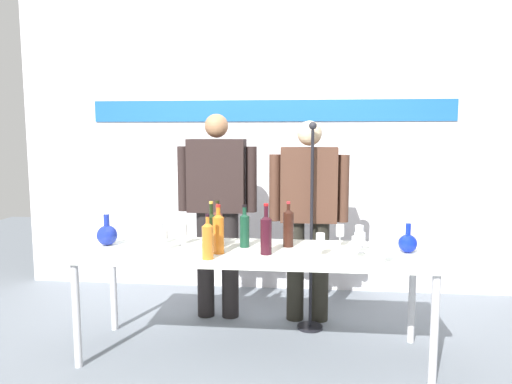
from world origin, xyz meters
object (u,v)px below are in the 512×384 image
wine_bottle_6 (245,229)px  decanter_blue_left (107,235)px  presenter_left (217,201)px  display_table (254,258)px  wine_glass_left_1 (153,228)px  wine_glass_right_4 (356,243)px  wine_glass_right_3 (340,231)px  wine_glass_left_0 (158,229)px  wine_glass_right_1 (385,248)px  presenter_right (308,208)px  wine_glass_right_2 (320,240)px  microphone_stand (311,261)px  wine_glass_left_3 (163,235)px  wine_bottle_4 (288,227)px  decanter_blue_right (408,243)px  wine_glass_right_0 (359,231)px  wine_glass_left_2 (183,230)px  wine_bottle_1 (217,226)px  wine_bottle_2 (266,233)px  wine_bottle_5 (208,240)px  wine_bottle_3 (211,230)px  wine_bottle_0 (218,232)px  wine_glass_right_5 (360,238)px

wine_bottle_6 → decanter_blue_left: bearing=-177.3°
presenter_left → display_table: bearing=-60.7°
wine_glass_left_1 → wine_glass_right_4: size_ratio=0.96×
display_table → wine_glass_right_3: 0.63m
wine_glass_left_1 → wine_glass_left_0: bearing=-54.2°
wine_bottle_6 → wine_glass_right_1: size_ratio=2.19×
presenter_right → wine_glass_right_2: size_ratio=10.75×
display_table → wine_glass_right_3: bearing=14.2°
wine_glass_right_1 → microphone_stand: (-0.43, 0.74, -0.29)m
wine_glass_left_3 → wine_bottle_4: bearing=13.6°
decanter_blue_right → wine_glass_right_2: 0.60m
wine_glass_right_0 → microphone_stand: size_ratio=0.09×
wine_glass_left_2 → microphone_stand: size_ratio=0.09×
presenter_right → wine_glass_right_3: 0.56m
wine_bottle_1 → wine_glass_right_1: bearing=-21.4°
wine_bottle_1 → presenter_left: bearing=100.6°
wine_glass_left_0 → wine_glass_right_0: (1.40, 0.09, -0.00)m
wine_bottle_1 → decanter_blue_right: bearing=-6.0°
presenter_left → microphone_stand: presenter_left is taller
wine_glass_left_2 → wine_glass_right_0: (1.24, 0.05, 0.01)m
wine_bottle_2 → wine_glass_right_3: (0.49, 0.25, -0.03)m
presenter_left → presenter_right: presenter_left is taller
wine_glass_left_0 → microphone_stand: microphone_stand is taller
display_table → decanter_blue_right: decanter_blue_right is taller
decanter_blue_right → wine_bottle_5: 1.31m
display_table → wine_bottle_5: bearing=-135.2°
display_table → decanter_blue_left: size_ratio=10.73×
wine_glass_left_0 → wine_bottle_3: bearing=-16.6°
wine_glass_right_4 → microphone_stand: size_ratio=0.09×
wine_bottle_6 → wine_bottle_0: bearing=-128.1°
wine_glass_left_2 → microphone_stand: bearing=21.5°
wine_glass_left_0 → wine_glass_left_1: size_ratio=1.08×
wine_glass_right_0 → wine_bottle_3: bearing=-168.2°
decanter_blue_right → presenter_left: (-1.39, 0.63, 0.17)m
wine_bottle_2 → wine_bottle_4: size_ratio=1.05×
wine_glass_left_3 → presenter_left: bearing=72.6°
presenter_left → wine_glass_left_2: (-0.15, -0.54, -0.13)m
decanter_blue_right → wine_bottle_5: bearing=-167.1°
decanter_blue_right → wine_glass_right_5: size_ratio=1.47×
wine_glass_left_3 → wine_bottle_3: bearing=7.9°
wine_bottle_2 → wine_bottle_4: bearing=58.6°
wine_glass_left_3 → decanter_blue_left: bearing=165.4°
wine_bottle_1 → wine_glass_left_0: wine_bottle_1 is taller
wine_bottle_3 → wine_bottle_6: wine_bottle_3 is taller
decanter_blue_left → wine_bottle_3: 0.76m
presenter_right → wine_glass_left_0: bearing=-151.4°
wine_bottle_2 → wine_bottle_6: bearing=132.1°
presenter_right → wine_bottle_1: (-0.65, -0.49, -0.06)m
wine_bottle_6 → wine_glass_left_0: 0.61m
wine_bottle_1 → wine_bottle_2: size_ratio=0.92×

